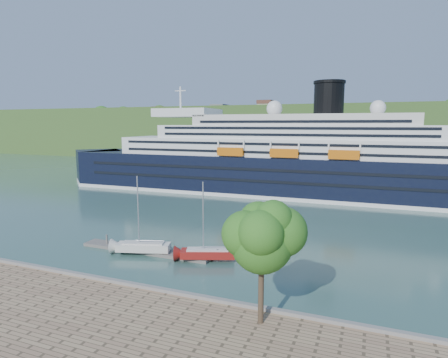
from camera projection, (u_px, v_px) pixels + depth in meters
ground at (102, 289)px, 37.11m from camera, size 400.00×400.00×0.00m
far_hillside at (314, 133)px, 168.95m from camera, size 400.00×50.00×24.00m
quay_coping at (100, 278)px, 36.76m from camera, size 220.00×0.50×0.30m
cruise_ship at (274, 139)px, 86.31m from camera, size 113.69×18.19×25.48m
promenade_tree at (262, 257)px, 28.11m from camera, size 6.34×6.34×10.50m
floating_pontoon at (145, 250)px, 47.74m from camera, size 18.04×2.34×0.40m
sailboat_white_near at (142, 218)px, 46.11m from camera, size 7.62×4.12×9.49m
sailboat_red at (207, 224)px, 43.88m from camera, size 7.32×4.31×9.14m
tender_launch at (253, 221)px, 58.47m from camera, size 8.32×4.94×2.18m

